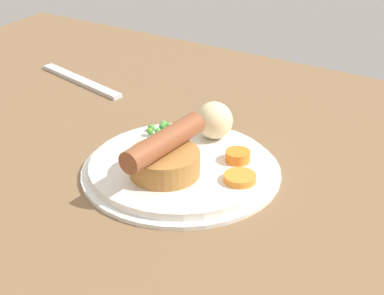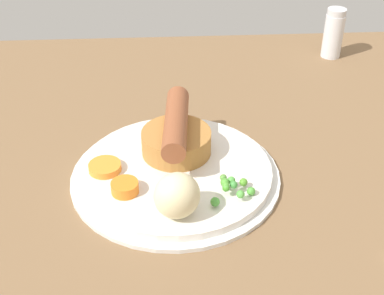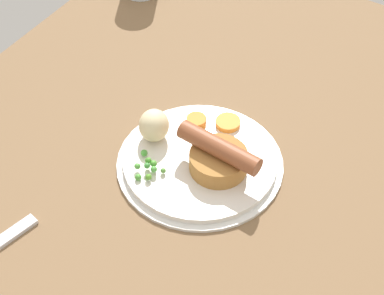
{
  "view_description": "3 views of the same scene",
  "coord_description": "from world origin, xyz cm",
  "px_view_note": "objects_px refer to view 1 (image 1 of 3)",
  "views": [
    {
      "loc": [
        -39.62,
        54.73,
        40.59
      ],
      "look_at": [
        -6.22,
        0.3,
        6.57
      ],
      "focal_mm": 60.0,
      "sensor_mm": 36.0,
      "label": 1
    },
    {
      "loc": [
        -5.89,
        -46.18,
        39.69
      ],
      "look_at": [
        -3.1,
        1.46,
        6.51
      ],
      "focal_mm": 50.0,
      "sensor_mm": 36.0,
      "label": 2
    },
    {
      "loc": [
        45.69,
        30.62,
        69.74
      ],
      "look_at": [
        -4.52,
        -0.34,
        6.36
      ],
      "focal_mm": 60.0,
      "sensor_mm": 36.0,
      "label": 3
    }
  ],
  "objects_px": {
    "dinner_plate": "(181,169)",
    "fork": "(81,81)",
    "pea_pile": "(164,129)",
    "potato_chunk_0": "(214,120)",
    "carrot_slice_2": "(238,156)",
    "carrot_slice_3": "(240,178)",
    "sausage_pudding": "(164,156)"
  },
  "relations": [
    {
      "from": "dinner_plate",
      "to": "fork",
      "type": "height_order",
      "value": "dinner_plate"
    },
    {
      "from": "pea_pile",
      "to": "dinner_plate",
      "type": "bearing_deg",
      "value": 138.82
    },
    {
      "from": "dinner_plate",
      "to": "fork",
      "type": "xyz_separation_m",
      "value": [
        0.28,
        -0.15,
        -0.0
      ]
    },
    {
      "from": "dinner_plate",
      "to": "potato_chunk_0",
      "type": "bearing_deg",
      "value": -90.43
    },
    {
      "from": "carrot_slice_2",
      "to": "fork",
      "type": "relative_size",
      "value": 0.16
    },
    {
      "from": "pea_pile",
      "to": "fork",
      "type": "xyz_separation_m",
      "value": [
        0.22,
        -0.1,
        -0.02
      ]
    },
    {
      "from": "dinner_plate",
      "to": "carrot_slice_2",
      "type": "height_order",
      "value": "carrot_slice_2"
    },
    {
      "from": "dinner_plate",
      "to": "carrot_slice_2",
      "type": "xyz_separation_m",
      "value": [
        -0.05,
        -0.04,
        0.01
      ]
    },
    {
      "from": "carrot_slice_2",
      "to": "carrot_slice_3",
      "type": "height_order",
      "value": "carrot_slice_2"
    },
    {
      "from": "potato_chunk_0",
      "to": "sausage_pudding",
      "type": "bearing_deg",
      "value": 88.43
    },
    {
      "from": "carrot_slice_2",
      "to": "carrot_slice_3",
      "type": "relative_size",
      "value": 0.8
    },
    {
      "from": "carrot_slice_3",
      "to": "fork",
      "type": "relative_size",
      "value": 0.2
    },
    {
      "from": "sausage_pudding",
      "to": "pea_pile",
      "type": "xyz_separation_m",
      "value": [
        0.05,
        -0.08,
        -0.01
      ]
    },
    {
      "from": "carrot_slice_3",
      "to": "carrot_slice_2",
      "type": "bearing_deg",
      "value": -58.91
    },
    {
      "from": "carrot_slice_3",
      "to": "fork",
      "type": "bearing_deg",
      "value": -23.29
    },
    {
      "from": "potato_chunk_0",
      "to": "carrot_slice_2",
      "type": "bearing_deg",
      "value": 144.91
    },
    {
      "from": "dinner_plate",
      "to": "carrot_slice_2",
      "type": "distance_m",
      "value": 0.07
    },
    {
      "from": "sausage_pudding",
      "to": "potato_chunk_0",
      "type": "height_order",
      "value": "sausage_pudding"
    },
    {
      "from": "carrot_slice_2",
      "to": "pea_pile",
      "type": "bearing_deg",
      "value": -5.32
    },
    {
      "from": "pea_pile",
      "to": "fork",
      "type": "relative_size",
      "value": 0.27
    },
    {
      "from": "pea_pile",
      "to": "carrot_slice_3",
      "type": "bearing_deg",
      "value": 159.61
    },
    {
      "from": "sausage_pudding",
      "to": "carrot_slice_2",
      "type": "relative_size",
      "value": 4.24
    },
    {
      "from": "sausage_pudding",
      "to": "fork",
      "type": "xyz_separation_m",
      "value": [
        0.28,
        -0.18,
        -0.03
      ]
    },
    {
      "from": "pea_pile",
      "to": "carrot_slice_2",
      "type": "height_order",
      "value": "pea_pile"
    },
    {
      "from": "carrot_slice_3",
      "to": "potato_chunk_0",
      "type": "bearing_deg",
      "value": -44.93
    },
    {
      "from": "sausage_pudding",
      "to": "carrot_slice_2",
      "type": "xyz_separation_m",
      "value": [
        -0.06,
        -0.07,
        -0.02
      ]
    },
    {
      "from": "dinner_plate",
      "to": "carrot_slice_2",
      "type": "bearing_deg",
      "value": -144.25
    },
    {
      "from": "dinner_plate",
      "to": "carrot_slice_2",
      "type": "relative_size",
      "value": 8.06
    },
    {
      "from": "potato_chunk_0",
      "to": "carrot_slice_2",
      "type": "height_order",
      "value": "potato_chunk_0"
    },
    {
      "from": "dinner_plate",
      "to": "pea_pile",
      "type": "relative_size",
      "value": 4.82
    },
    {
      "from": "fork",
      "to": "potato_chunk_0",
      "type": "bearing_deg",
      "value": 177.77
    },
    {
      "from": "pea_pile",
      "to": "fork",
      "type": "distance_m",
      "value": 0.25
    }
  ]
}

